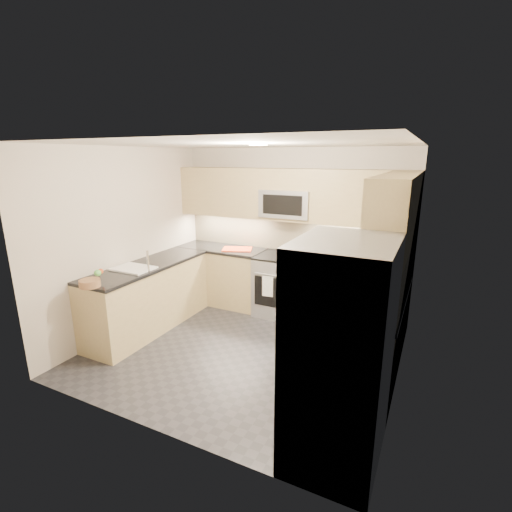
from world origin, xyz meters
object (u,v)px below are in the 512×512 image
object	(u,v)px
refrigerator	(340,355)
microwave	(287,203)
cutting_board	(237,249)
fruit_basket	(90,283)
gas_range	(283,286)
utensil_bowl	(370,260)

from	to	relation	value
refrigerator	microwave	bearing A→B (deg)	119.62
cutting_board	fruit_basket	bearing A→B (deg)	-106.06
gas_range	fruit_basket	distance (m)	2.73
refrigerator	utensil_bowl	world-z (taller)	refrigerator
refrigerator	cutting_board	bearing A→B (deg)	132.63
gas_range	refrigerator	xyz separation A→B (m)	(1.45, -2.43, 0.45)
gas_range	utensil_bowl	size ratio (longest dim) A/B	3.44
utensil_bowl	cutting_board	distance (m)	2.05
utensil_bowl	microwave	bearing A→B (deg)	173.97
fruit_basket	gas_range	bearing A→B (deg)	57.44
cutting_board	fruit_basket	size ratio (longest dim) A/B	1.98
utensil_bowl	cutting_board	size ratio (longest dim) A/B	0.58
gas_range	fruit_basket	xyz separation A→B (m)	(-1.44, -2.26, 0.53)
gas_range	utensil_bowl	bearing A→B (deg)	-0.37
gas_range	refrigerator	world-z (taller)	refrigerator
refrigerator	gas_range	bearing A→B (deg)	120.88
utensil_bowl	gas_range	bearing A→B (deg)	179.63
microwave	cutting_board	size ratio (longest dim) A/B	1.67
utensil_bowl	fruit_basket	world-z (taller)	utensil_bowl
refrigerator	cutting_board	world-z (taller)	refrigerator
cutting_board	utensil_bowl	bearing A→B (deg)	-0.45
gas_range	utensil_bowl	world-z (taller)	utensil_bowl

